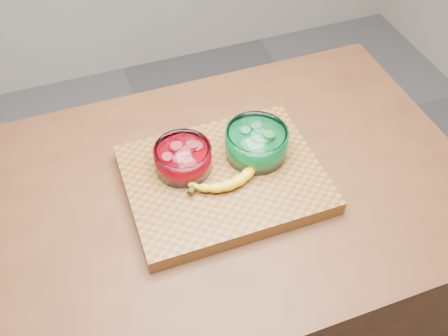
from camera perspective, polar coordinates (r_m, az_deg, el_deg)
name	(u,v)px	position (r m, az deg, el deg)	size (l,w,h in m)	color
counter	(224,279)	(1.56, 0.00, -12.53)	(1.20, 0.80, 0.90)	#522D18
cutting_board	(224,179)	(1.17, 0.00, -1.30)	(0.45, 0.35, 0.04)	brown
bowl_red	(183,158)	(1.15, -4.70, 1.13)	(0.13, 0.13, 0.06)	white
bowl_green	(256,143)	(1.18, 3.71, 2.87)	(0.15, 0.15, 0.07)	white
banana	(227,171)	(1.14, 0.39, -0.35)	(0.22, 0.13, 0.03)	gold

